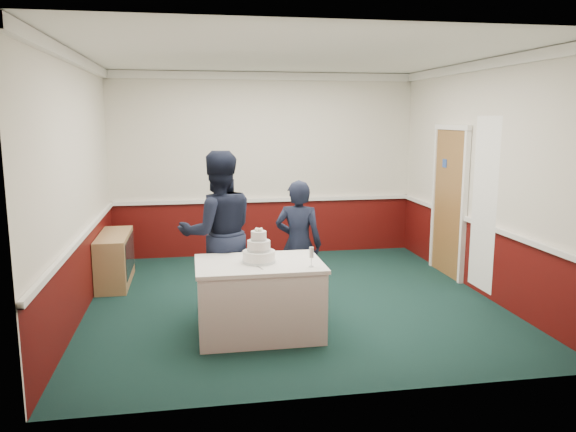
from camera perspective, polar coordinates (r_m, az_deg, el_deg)
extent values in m
plane|color=#132E28|center=(7.18, 0.35, -8.52)|extent=(5.00, 5.00, 0.00)
cube|color=silver|center=(9.29, -2.36, 5.18)|extent=(5.00, 0.05, 3.00)
cube|color=silver|center=(6.86, -20.45, 2.83)|extent=(0.05, 5.00, 3.00)
cube|color=silver|center=(7.68, 18.88, 3.63)|extent=(0.05, 5.00, 3.00)
cube|color=white|center=(6.84, 0.38, 15.82)|extent=(5.00, 5.00, 0.05)
cube|color=#490B09|center=(9.44, -2.31, -1.18)|extent=(5.00, 0.02, 0.90)
cube|color=white|center=(9.35, -2.33, 1.63)|extent=(4.98, 0.05, 0.06)
cube|color=white|center=(9.26, -2.41, 14.02)|extent=(5.00, 0.08, 0.12)
cube|color=#955E35|center=(8.44, 16.06, 1.23)|extent=(0.05, 0.90, 2.10)
cube|color=#234799|center=(8.50, 15.63, 5.18)|extent=(0.01, 0.12, 0.12)
cube|color=white|center=(7.48, 19.29, 1.12)|extent=(0.02, 0.60, 2.20)
cube|color=#A17E4E|center=(8.13, -17.18, -4.19)|extent=(0.40, 1.20, 0.70)
cube|color=black|center=(8.10, -15.76, -3.81)|extent=(0.01, 1.00, 0.50)
cube|color=white|center=(6.00, -2.94, -8.48)|extent=(1.28, 0.88, 0.76)
cube|color=white|center=(5.89, -2.97, -4.88)|extent=(1.32, 0.92, 0.04)
cylinder|color=white|center=(5.87, -2.98, -4.13)|extent=(0.34, 0.34, 0.12)
cylinder|color=silver|center=(5.88, -2.97, -4.57)|extent=(0.35, 0.35, 0.03)
cylinder|color=white|center=(5.85, -2.99, -3.03)|extent=(0.24, 0.24, 0.11)
cylinder|color=silver|center=(5.86, -2.98, -3.44)|extent=(0.25, 0.25, 0.02)
cylinder|color=white|center=(5.82, -3.00, -2.03)|extent=(0.16, 0.16, 0.10)
cylinder|color=silver|center=(5.83, -2.99, -2.40)|extent=(0.17, 0.17, 0.02)
sphere|color=#EDE5C9|center=(5.81, -3.00, -1.38)|extent=(0.03, 0.03, 0.03)
sphere|color=#EDE5C9|center=(5.83, -2.75, -1.34)|extent=(0.03, 0.03, 0.03)
sphere|color=#EDE5C9|center=(5.83, -3.23, -1.34)|extent=(0.03, 0.03, 0.03)
sphere|color=#EDE5C9|center=(5.79, -2.80, -1.42)|extent=(0.03, 0.03, 0.03)
sphere|color=#EDE5C9|center=(5.79, -3.24, -1.41)|extent=(0.03, 0.03, 0.03)
cube|color=silver|center=(5.69, -3.03, -5.19)|extent=(0.08, 0.22, 0.00)
cylinder|color=silver|center=(5.70, 2.39, -5.15)|extent=(0.05, 0.05, 0.01)
cylinder|color=silver|center=(5.69, 2.39, -4.70)|extent=(0.01, 0.01, 0.09)
cylinder|color=silver|center=(5.66, 2.40, -3.72)|extent=(0.04, 0.04, 0.11)
imported|color=black|center=(6.56, -7.09, -1.75)|extent=(1.03, 0.85, 1.91)
imported|color=black|center=(6.74, 1.07, -2.90)|extent=(0.66, 0.55, 1.55)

